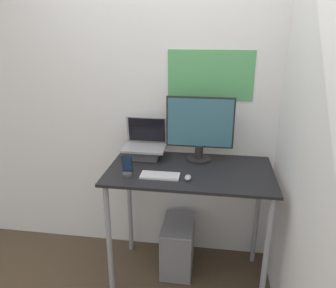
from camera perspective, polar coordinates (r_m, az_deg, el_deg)
wall_back at (r=2.56m, az=4.83°, el=6.99°), size 6.00×0.06×2.60m
wall_side_right at (r=1.91m, az=23.25°, el=1.08°), size 0.05×6.00×2.60m
desk at (r=2.34m, az=3.78°, el=-7.33°), size 1.14×0.64×0.93m
laptop at (r=2.47m, az=-4.08°, el=-0.63°), size 0.32×0.23×0.29m
monitor at (r=2.37m, az=5.55°, el=2.49°), size 0.49×0.18×0.48m
keyboard at (r=2.17m, az=-1.40°, el=-5.51°), size 0.26×0.11×0.02m
mouse at (r=2.13m, az=3.47°, el=-5.86°), size 0.04×0.07×0.03m
cell_phone at (r=2.21m, az=-7.10°, el=-4.19°), size 0.07×0.06×0.14m
computer_tower at (r=2.76m, az=1.75°, el=-17.24°), size 0.24×0.40×0.41m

